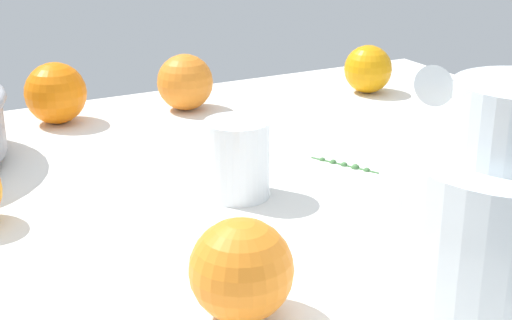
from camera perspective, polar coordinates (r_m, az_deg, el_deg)
ground_plane at (r=77.33cm, az=-2.03°, el=-4.94°), size 114.82×91.90×3.00cm
juice_pitcher at (r=55.99cm, az=17.87°, el=-6.52°), size 14.88×18.32×19.78cm
juice_glass at (r=79.57cm, az=-1.37°, el=-0.15°), size 6.76×6.76×8.06cm
loose_orange_1 at (r=58.01cm, az=-1.08°, el=-8.06°), size 7.87×7.87×7.87cm
loose_orange_2 at (r=109.63cm, az=-5.22°, el=5.70°), size 7.86×7.86×7.86cm
loose_orange_3 at (r=106.41cm, az=-14.46°, el=4.76°), size 8.16×8.16×8.16cm
loose_orange_4 at (r=119.17cm, az=8.20°, el=6.60°), size 7.21×7.21×7.21cm
herb_sprig_0 at (r=89.30cm, az=6.59°, el=-0.27°), size 4.17×7.93×0.98cm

